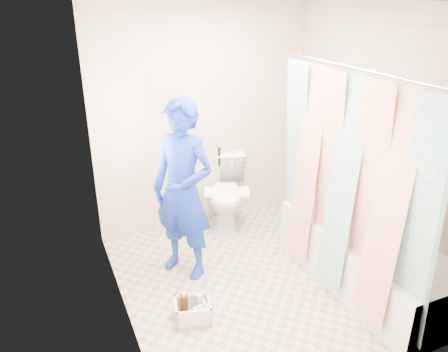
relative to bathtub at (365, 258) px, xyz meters
name	(u,v)px	position (x,y,z in m)	size (l,w,h in m)	color
floor	(258,280)	(-0.85, 0.43, -0.27)	(2.60, 2.60, 0.00)	tan
ceiling	(268,1)	(-0.85, 0.43, 2.13)	(2.40, 2.60, 0.02)	white
wall_back	(204,119)	(-0.85, 1.73, 0.93)	(2.40, 0.02, 2.40)	beige
wall_front	(371,232)	(-0.85, -0.88, 0.93)	(2.40, 0.02, 2.40)	beige
wall_left	(115,182)	(-2.05, 0.43, 0.93)	(0.02, 2.60, 2.40)	beige
wall_right	(377,140)	(0.35, 0.43, 0.93)	(0.02, 2.60, 2.40)	beige
bathtub	(365,258)	(0.00, 0.00, 0.00)	(0.70, 1.75, 0.50)	silver
curtain_rod	(358,69)	(-0.33, 0.00, 1.68)	(0.02, 0.02, 1.90)	silver
shower_curtain	(344,187)	(-0.33, 0.00, 0.75)	(0.06, 1.75, 1.80)	white
toilet	(227,193)	(-0.68, 1.51, 0.13)	(0.44, 0.77, 0.79)	silver
tank_lid	(227,192)	(-0.73, 1.39, 0.19)	(0.48, 0.21, 0.04)	white
tank_internals	(223,154)	(-0.64, 1.72, 0.51)	(0.18, 0.10, 0.26)	black
plumber	(183,191)	(-1.40, 0.84, 0.56)	(0.61, 0.40, 1.66)	navy
cleaning_caddy	(194,311)	(-1.57, 0.16, -0.19)	(0.33, 0.29, 0.22)	silver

